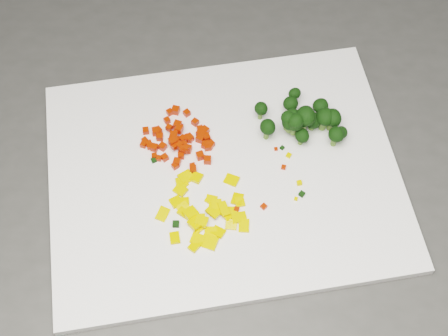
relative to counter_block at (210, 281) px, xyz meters
name	(u,v)px	position (x,y,z in m)	size (l,w,h in m)	color
counter_block	(210,281)	(0.00, 0.00, 0.00)	(1.06, 0.74, 0.90)	#3F3F3D
cutting_board	(224,174)	(0.03, -0.01, 0.46)	(0.49, 0.38, 0.01)	white
carrot_pile	(180,136)	(-0.01, 0.06, 0.48)	(0.11, 0.11, 0.03)	#C21802
pepper_pile	(203,207)	(-0.02, -0.06, 0.47)	(0.13, 0.13, 0.02)	#F1B50C
broccoli_pile	(299,126)	(0.15, 0.00, 0.49)	(0.13, 0.13, 0.06)	black
carrot_cube_0	(154,156)	(-0.06, 0.05, 0.47)	(0.01, 0.01, 0.01)	#C21802
carrot_cube_1	(207,147)	(0.02, 0.03, 0.47)	(0.01, 0.01, 0.01)	#C21802
carrot_cube_2	(188,149)	(-0.01, 0.04, 0.47)	(0.01, 0.01, 0.01)	#C21802
carrot_cube_3	(186,149)	(-0.01, 0.03, 0.48)	(0.01, 0.01, 0.01)	#C21802
carrot_cube_4	(177,162)	(-0.03, 0.02, 0.47)	(0.01, 0.01, 0.01)	#C21802
carrot_cube_5	(200,156)	(0.00, 0.02, 0.47)	(0.01, 0.01, 0.01)	#C21802
carrot_cube_6	(143,145)	(-0.06, 0.07, 0.47)	(0.01, 0.01, 0.01)	#C21802
carrot_cube_7	(173,142)	(-0.02, 0.06, 0.47)	(0.01, 0.01, 0.01)	#C21802
carrot_cube_8	(169,128)	(-0.02, 0.08, 0.47)	(0.01, 0.01, 0.01)	#C21802
carrot_cube_9	(210,146)	(0.02, 0.03, 0.47)	(0.01, 0.01, 0.01)	#C21802
carrot_cube_10	(156,131)	(-0.04, 0.08, 0.47)	(0.01, 0.01, 0.01)	#C21802
carrot_cube_11	(193,169)	(-0.01, 0.00, 0.47)	(0.01, 0.01, 0.01)	#C21802
carrot_cube_12	(178,145)	(-0.02, 0.05, 0.47)	(0.01, 0.01, 0.01)	#C21802
carrot_cube_13	(187,138)	(0.00, 0.06, 0.47)	(0.01, 0.01, 0.01)	#C21802
carrot_cube_14	(189,138)	(0.00, 0.05, 0.47)	(0.01, 0.01, 0.01)	#C21802
carrot_cube_15	(205,136)	(0.02, 0.05, 0.47)	(0.01, 0.01, 0.01)	#C21802
carrot_cube_16	(201,137)	(0.02, 0.05, 0.47)	(0.01, 0.01, 0.01)	#C21802
carrot_cube_17	(179,145)	(-0.02, 0.04, 0.47)	(0.01, 0.01, 0.01)	#C21802
carrot_cube_18	(175,166)	(-0.04, 0.02, 0.47)	(0.01, 0.01, 0.01)	#C21802
carrot_cube_19	(181,156)	(-0.02, 0.03, 0.47)	(0.01, 0.01, 0.01)	#C21802
carrot_cube_20	(200,138)	(0.01, 0.05, 0.47)	(0.01, 0.01, 0.01)	#C21802
carrot_cube_21	(203,136)	(0.02, 0.05, 0.47)	(0.01, 0.01, 0.01)	#C21802
carrot_cube_22	(160,137)	(-0.04, 0.07, 0.47)	(0.01, 0.01, 0.01)	#C21802
carrot_cube_23	(211,144)	(0.03, 0.03, 0.47)	(0.01, 0.01, 0.01)	#C21802
carrot_cube_24	(195,122)	(0.02, 0.08, 0.47)	(0.01, 0.01, 0.01)	#C21802
carrot_cube_25	(170,112)	(-0.01, 0.11, 0.47)	(0.01, 0.01, 0.01)	#C21802
carrot_cube_26	(156,133)	(-0.04, 0.08, 0.47)	(0.01, 0.01, 0.01)	#C21802
carrot_cube_27	(205,131)	(0.03, 0.06, 0.47)	(0.01, 0.01, 0.01)	#C21802
carrot_cube_28	(183,139)	(-0.01, 0.06, 0.47)	(0.01, 0.01, 0.01)	#C21802
carrot_cube_29	(177,131)	(-0.01, 0.07, 0.48)	(0.01, 0.01, 0.01)	#C21802
carrot_cube_30	(200,133)	(0.02, 0.05, 0.47)	(0.01, 0.01, 0.01)	#C21802
carrot_cube_31	(190,139)	(0.00, 0.05, 0.47)	(0.01, 0.01, 0.01)	#C21802
carrot_cube_32	(180,149)	(-0.02, 0.04, 0.47)	(0.01, 0.01, 0.01)	#C21802
carrot_cube_33	(179,125)	(-0.01, 0.08, 0.47)	(0.01, 0.01, 0.01)	#C21802
carrot_cube_34	(182,149)	(-0.02, 0.04, 0.47)	(0.01, 0.01, 0.01)	#C21802
carrot_cube_35	(158,132)	(-0.04, 0.08, 0.47)	(0.01, 0.01, 0.01)	#C21802
carrot_cube_36	(154,148)	(-0.05, 0.06, 0.47)	(0.01, 0.01, 0.01)	#C21802
carrot_cube_37	(186,150)	(-0.01, 0.03, 0.47)	(0.01, 0.01, 0.01)	#C21802
carrot_cube_38	(193,166)	(-0.01, 0.01, 0.47)	(0.01, 0.01, 0.01)	#C21802
carrot_cube_39	(174,136)	(-0.02, 0.06, 0.48)	(0.01, 0.01, 0.01)	#C21802
carrot_cube_40	(206,145)	(0.02, 0.03, 0.47)	(0.01, 0.01, 0.01)	#C21802
carrot_cube_41	(184,144)	(-0.01, 0.05, 0.47)	(0.01, 0.01, 0.01)	#C21802
carrot_cube_42	(175,141)	(-0.02, 0.05, 0.48)	(0.01, 0.01, 0.01)	#C21802
carrot_cube_43	(180,127)	(-0.01, 0.08, 0.47)	(0.01, 0.01, 0.01)	#C21802
carrot_cube_44	(176,110)	(0.00, 0.11, 0.47)	(0.01, 0.01, 0.01)	#C21802
carrot_cube_45	(174,140)	(-0.02, 0.06, 0.47)	(0.01, 0.01, 0.01)	#C21802
carrot_cube_46	(200,129)	(0.02, 0.06, 0.47)	(0.01, 0.01, 0.01)	#C21802
carrot_cube_47	(145,140)	(-0.06, 0.08, 0.47)	(0.01, 0.01, 0.01)	#C21802
carrot_cube_48	(146,131)	(-0.05, 0.09, 0.47)	(0.01, 0.01, 0.01)	#C21802
carrot_cube_49	(163,147)	(-0.04, 0.05, 0.47)	(0.01, 0.01, 0.01)	#C21802
carrot_cube_50	(165,158)	(-0.04, 0.04, 0.47)	(0.01, 0.01, 0.01)	#C21802
carrot_cube_51	(158,131)	(-0.04, 0.08, 0.47)	(0.01, 0.01, 0.01)	#C21802
carrot_cube_52	(149,144)	(-0.06, 0.07, 0.47)	(0.01, 0.01, 0.01)	#C21802
carrot_cube_53	(179,129)	(-0.01, 0.07, 0.48)	(0.01, 0.01, 0.01)	#C21802
carrot_cube_54	(188,149)	(-0.01, 0.04, 0.47)	(0.01, 0.01, 0.01)	#C21802
carrot_cube_55	(205,144)	(0.02, 0.04, 0.47)	(0.01, 0.01, 0.01)	#C21802
carrot_cube_56	(178,125)	(-0.01, 0.08, 0.47)	(0.01, 0.01, 0.01)	#C21802
carrot_cube_57	(187,113)	(0.01, 0.10, 0.47)	(0.01, 0.01, 0.01)	#C21802
carrot_cube_58	(204,145)	(0.02, 0.03, 0.47)	(0.01, 0.01, 0.01)	#C21802
carrot_cube_59	(167,120)	(-0.02, 0.10, 0.47)	(0.01, 0.01, 0.01)	#C21802
carrot_cube_60	(207,137)	(0.02, 0.04, 0.47)	(0.01, 0.01, 0.01)	#C21802
carrot_cube_61	(173,141)	(-0.03, 0.05, 0.48)	(0.01, 0.01, 0.01)	#C21802
carrot_cube_62	(200,134)	(0.02, 0.05, 0.47)	(0.01, 0.01, 0.01)	#C21802
carrot_cube_63	(150,146)	(-0.06, 0.06, 0.47)	(0.01, 0.01, 0.01)	#C21802
carrot_cube_64	(178,144)	(-0.02, 0.05, 0.47)	(0.01, 0.01, 0.01)	#C21802
carrot_cube_65	(159,158)	(-0.05, 0.04, 0.47)	(0.01, 0.01, 0.01)	#C21802
carrot_cube_66	(208,160)	(0.01, 0.01, 0.47)	(0.01, 0.01, 0.01)	#C21802
carrot_cube_67	(182,149)	(-0.02, 0.04, 0.47)	(0.01, 0.01, 0.01)	#C21802
carrot_cube_68	(174,146)	(-0.03, 0.04, 0.47)	(0.01, 0.01, 0.01)	#C21802
pepper_chunk_0	(191,213)	(-0.04, -0.06, 0.47)	(0.02, 0.02, 0.00)	#F1B50C
pepper_chunk_1	(186,177)	(-0.03, 0.00, 0.47)	(0.02, 0.02, 0.00)	#F1B50C
pepper_chunk_2	(215,205)	(-0.01, -0.06, 0.47)	(0.02, 0.01, 0.01)	#F1B50C
pepper_chunk_3	(183,201)	(-0.04, -0.04, 0.47)	(0.02, 0.01, 0.00)	#F1B50C
pepper_chunk_4	(184,208)	(-0.05, -0.05, 0.47)	(0.01, 0.02, 0.00)	#F1B50C
pepper_chunk_5	(198,239)	(-0.05, -0.10, 0.47)	(0.02, 0.02, 0.00)	#F1B50C
pepper_chunk_6	(237,199)	(0.03, -0.06, 0.46)	(0.02, 0.01, 0.00)	#F1B50C
pepper_chunk_7	(180,190)	(-0.04, -0.02, 0.47)	(0.01, 0.02, 0.01)	#F1B50C
pepper_chunk_8	(214,211)	(-0.01, -0.07, 0.47)	(0.02, 0.02, 0.00)	#F1B50C
pepper_chunk_9	(244,226)	(0.02, -0.10, 0.47)	(0.01, 0.02, 0.00)	#F1B50C
pepper_chunk_10	(240,202)	(0.03, -0.07, 0.47)	(0.01, 0.01, 0.00)	#F1B50C
pepper_chunk_11	(176,202)	(-0.05, -0.03, 0.46)	(0.02, 0.02, 0.00)	#F1B50C
pepper_chunk_12	(239,218)	(0.02, -0.09, 0.47)	(0.02, 0.02, 0.00)	#F1B50C
pepper_chunk_13	(188,178)	(-0.03, -0.01, 0.47)	(0.01, 0.02, 0.00)	#F1B50C
pepper_chunk_14	(218,232)	(-0.02, -0.10, 0.46)	(0.01, 0.02, 0.00)	#F1B50C
pepper_chunk_15	(212,201)	(-0.01, -0.05, 0.46)	(0.02, 0.01, 0.00)	#F1B50C
pepper_chunk_16	(185,213)	(-0.05, -0.05, 0.47)	(0.02, 0.01, 0.00)	#F1B50C
pepper_chunk_17	(201,221)	(-0.03, -0.08, 0.47)	(0.02, 0.01, 0.01)	#F1B50C
pepper_chunk_18	(231,211)	(0.01, -0.08, 0.47)	(0.02, 0.01, 0.00)	#F1B50C
pepper_chunk_19	(163,214)	(-0.08, -0.04, 0.47)	(0.02, 0.01, 0.00)	#F1B50C
pepper_chunk_20	(211,233)	(-0.03, -0.10, 0.46)	(0.02, 0.02, 0.00)	#F1B50C
pepper_chunk_21	(181,183)	(-0.04, -0.01, 0.47)	(0.01, 0.02, 0.00)	#F1B50C
pepper_chunk_22	(201,219)	(-0.03, -0.07, 0.47)	(0.01, 0.01, 0.01)	#F1B50C
pepper_chunk_23	(197,226)	(-0.04, -0.08, 0.47)	(0.01, 0.02, 0.00)	#F1B50C
pepper_chunk_24	(209,242)	(-0.03, -0.11, 0.47)	(0.02, 0.02, 0.00)	#F1B50C
pepper_chunk_25	(231,215)	(0.01, -0.08, 0.47)	(0.02, 0.01, 0.00)	#F1B50C
pepper_chunk_26	(195,246)	(-0.05, -0.10, 0.47)	(0.02, 0.01, 0.00)	#F1B50C
pepper_chunk_27	(196,222)	(-0.04, -0.08, 0.47)	(0.02, 0.02, 0.00)	#F1B50C
pepper_chunk_28	(232,180)	(0.03, -0.03, 0.46)	(0.02, 0.02, 0.00)	#F1B50C
pepper_chunk_29	(231,225)	(0.00, -0.10, 0.47)	(0.01, 0.02, 0.00)	#F1B50C
pepper_chunk_30	(175,238)	(-0.07, -0.08, 0.46)	(0.02, 0.01, 0.00)	#F1B50C
pepper_chunk_31	(212,199)	(-0.01, -0.05, 0.46)	(0.02, 0.01, 0.00)	#F1B50C
pepper_chunk_32	(224,209)	(0.00, -0.07, 0.47)	(0.02, 0.01, 0.00)	#F1B50C
pepper_chunk_33	(216,204)	(-0.01, -0.06, 0.47)	(0.02, 0.01, 0.00)	#F1B50C
pepper_chunk_34	(197,178)	(-0.01, -0.01, 0.47)	(0.01, 0.02, 0.01)	#F1B50C
broccoli_floret_0	(267,131)	(0.10, 0.01, 0.48)	(0.03, 0.03, 0.04)	black
broccoli_floret_1	(304,119)	(0.16, 0.00, 0.50)	(0.04, 0.04, 0.04)	black
broccoli_floret_2	(340,135)	(0.20, -0.03, 0.48)	(0.02, 0.02, 0.03)	black
broccoli_floret_3	(287,122)	(0.13, 0.01, 0.49)	(0.03, 0.03, 0.04)	black
broccoli_floret_4	(301,138)	(0.15, -0.01, 0.48)	(0.03, 0.03, 0.03)	black
broccoli_floret_5	(319,108)	(0.19, 0.02, 0.48)	(0.03, 0.03, 0.03)	black
broccoli_floret_6	(260,112)	(0.11, 0.05, 0.48)	(0.03, 0.03, 0.03)	black
broccoli_floret_7	(312,123)	(0.17, 0.00, 0.48)	(0.03, 0.03, 0.03)	black
broccoli_floret_8	(324,121)	(0.19, 0.00, 0.48)	(0.04, 0.04, 0.04)	black
broccoli_floret_9	(301,122)	(0.15, 0.01, 0.48)	(0.04, 0.04, 0.04)	black
broccoli_floret_10	(335,138)	(0.19, -0.03, 0.48)	(0.03, 0.03, 0.04)	black
broccoli_floret_11	(294,97)	(0.17, 0.05, 0.48)	(0.03, 0.03, 0.03)	black
broccoli_floret_12	(267,130)	(0.11, 0.02, 0.48)	(0.02, 0.02, 0.03)	black
broccoli_floret_13	(289,124)	(0.13, 0.01, 0.49)	(0.03, 0.03, 0.03)	black
broccoli_floret_14	(331,121)	(0.20, -0.01, 0.48)	(0.03, 0.03, 0.04)	black
broccoli_floret_15	(290,106)	(0.15, 0.04, 0.48)	(0.03, 0.03, 0.03)	black
broccoli_floret_16	(295,124)	(0.14, 0.00, 0.50)	(0.03, 0.03, 0.03)	black
broccoli_floret_17	(294,126)	(0.14, 0.00, 0.49)	(0.03, 0.03, 0.03)	black
broccoli_floret_18	(292,119)	(0.14, 0.01, 0.49)	(0.03, 0.03, 0.03)	black
stray_bit_0	(154,160)	(-0.06, 0.04, 0.47)	(0.01, 0.01, 0.00)	black
stray_bit_1	(289,155)	(0.12, -0.03, 0.47)	(0.01, 0.01, 0.00)	#F1B50C
stray_bit_2	(299,183)	(0.11, -0.07, 0.47)	(0.01, 0.01, 0.00)	#F1B50C
stray_bit_3	(296,199)	(0.10, -0.09, 0.46)	(0.00, 0.00, 0.00)	#F1B50C
stray_bit_4	(264,206)	(0.05, -0.09, 0.47)	(0.01, 0.01, 0.01)	#C21802
stray_bit_5	(237,209)	(0.02, -0.08, 0.47)	(0.01, 0.01, 0.00)	#C21802
stray_bit_6	(187,184)	(-0.03, -0.01, 0.46)	(0.00, 0.00, 0.00)	#F1B50C
stray_bit_7	(267,127)	(0.11, 0.03, 0.46)	(0.01, 0.01, 0.00)	#C21802
stray_bit_8	(209,149)	(0.02, 0.03, 0.46)	(0.00, 0.00, 0.00)	#F1B50C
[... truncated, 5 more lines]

